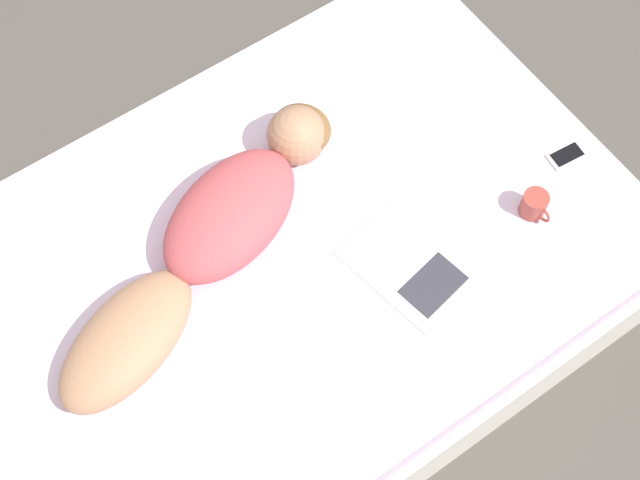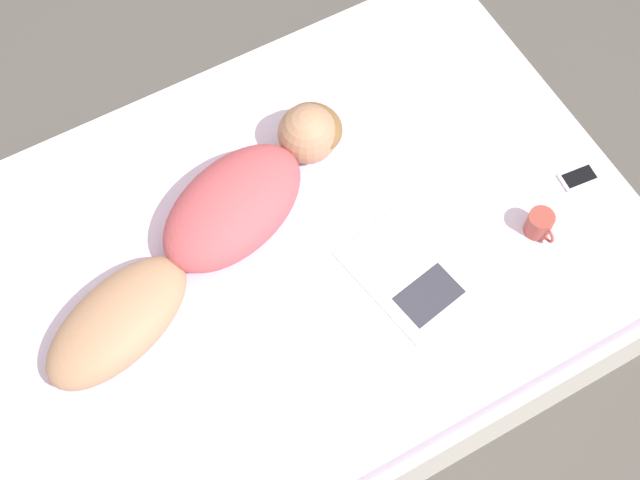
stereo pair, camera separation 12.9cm
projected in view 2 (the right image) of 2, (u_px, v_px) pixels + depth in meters
The scene contains 6 objects.
ground_plane at pixel (290, 311), 3.42m from camera, with size 12.00×12.00×0.00m, color #4C4742.
bed at pixel (287, 282), 3.17m from camera, with size 1.59×2.33×0.57m.
person at pixel (214, 226), 2.84m from camera, with size 0.66×1.27×0.20m.
open_magazine at pixel (408, 274), 2.86m from camera, with size 0.45×0.35×0.01m.
coffee_mug at pixel (540, 224), 2.89m from camera, with size 0.12×0.09×0.09m.
cell_phone at pixel (579, 177), 3.02m from camera, with size 0.08×0.14×0.01m.
Camera 2 is at (1.18, -0.52, 3.18)m, focal length 50.00 mm.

